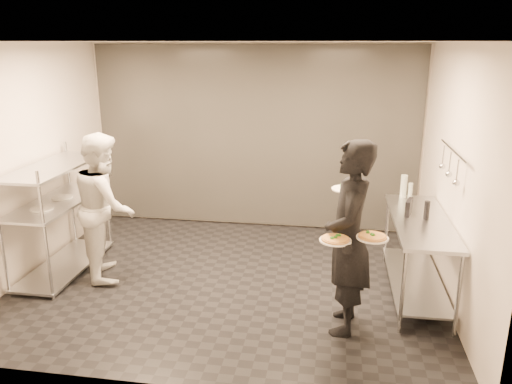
% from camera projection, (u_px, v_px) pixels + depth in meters
% --- Properties ---
extents(room_shell, '(5.00, 4.00, 2.80)m').
position_uv_depth(room_shell, '(246.00, 148.00, 6.82)').
color(room_shell, black).
rests_on(room_shell, ground).
extents(pass_rack, '(0.60, 1.60, 1.50)m').
position_uv_depth(pass_rack, '(59.00, 212.00, 6.20)').
color(pass_rack, '#ACAFB3').
rests_on(pass_rack, ground).
extents(prep_counter, '(0.60, 1.80, 0.92)m').
position_uv_depth(prep_counter, '(418.00, 243.00, 5.60)').
color(prep_counter, '#ACAFB3').
rests_on(prep_counter, ground).
extents(utensil_rail, '(0.07, 1.20, 0.31)m').
position_uv_depth(utensil_rail, '(451.00, 165.00, 5.30)').
color(utensil_rail, '#ACAFB3').
rests_on(utensil_rail, room_shell).
extents(waiter, '(0.50, 0.73, 1.94)m').
position_uv_depth(waiter, '(348.00, 238.00, 4.83)').
color(waiter, black).
rests_on(waiter, ground).
extents(chef, '(0.97, 1.07, 1.79)m').
position_uv_depth(chef, '(105.00, 206.00, 6.04)').
color(chef, silver).
rests_on(chef, ground).
extents(pizza_plate_near, '(0.30, 0.30, 0.05)m').
position_uv_depth(pizza_plate_near, '(335.00, 239.00, 4.59)').
color(pizza_plate_near, silver).
rests_on(pizza_plate_near, waiter).
extents(pizza_plate_far, '(0.29, 0.29, 0.05)m').
position_uv_depth(pizza_plate_far, '(372.00, 237.00, 4.56)').
color(pizza_plate_far, silver).
rests_on(pizza_plate_far, waiter).
extents(salad_plate, '(0.30, 0.30, 0.07)m').
position_uv_depth(salad_plate, '(347.00, 187.00, 4.98)').
color(salad_plate, silver).
rests_on(salad_plate, waiter).
extents(pos_monitor, '(0.11, 0.25, 0.18)m').
position_uv_depth(pos_monitor, '(409.00, 207.00, 5.63)').
color(pos_monitor, black).
rests_on(pos_monitor, prep_counter).
extents(bottle_green, '(0.08, 0.08, 0.29)m').
position_uv_depth(bottle_green, '(404.00, 186.00, 6.25)').
color(bottle_green, '#8F9C8F').
rests_on(bottle_green, prep_counter).
extents(bottle_clear, '(0.06, 0.06, 0.19)m').
position_uv_depth(bottle_clear, '(410.00, 190.00, 6.25)').
color(bottle_clear, '#8F9C8F').
rests_on(bottle_clear, prep_counter).
extents(bottle_dark, '(0.06, 0.06, 0.21)m').
position_uv_depth(bottle_dark, '(427.00, 210.00, 5.47)').
color(bottle_dark, black).
rests_on(bottle_dark, prep_counter).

